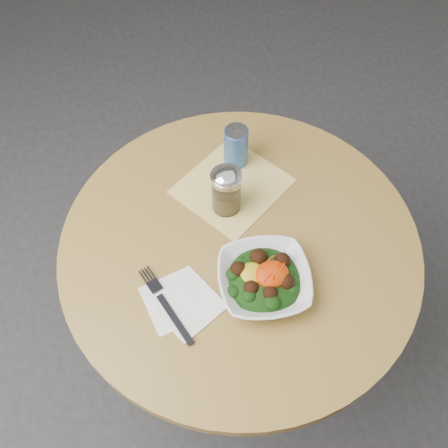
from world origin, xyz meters
TOP-DOWN VIEW (x-y plane):
  - ground at (0.00, 0.00)m, footprint 6.00×6.00m
  - table at (0.00, 0.00)m, footprint 0.90×0.90m
  - cloth_napkin at (0.04, 0.17)m, footprint 0.34×0.33m
  - paper_napkins at (-0.19, -0.11)m, footprint 0.18×0.18m
  - salad_bowl at (0.01, -0.13)m, footprint 0.26×0.26m
  - fork at (-0.22, -0.10)m, footprint 0.07×0.22m
  - spice_shaker at (0.01, 0.11)m, footprint 0.08×0.08m
  - beverage_can at (0.08, 0.24)m, footprint 0.07×0.07m

SIDE VIEW (x-z plane):
  - ground at x=0.00m, z-range 0.00..0.00m
  - table at x=0.00m, z-range 0.18..0.93m
  - cloth_napkin at x=0.04m, z-range 0.75..0.75m
  - paper_napkins at x=-0.19m, z-range 0.75..0.75m
  - fork at x=-0.22m, z-range 0.75..0.76m
  - salad_bowl at x=0.01m, z-range 0.74..0.82m
  - beverage_can at x=0.08m, z-range 0.75..0.87m
  - spice_shaker at x=0.01m, z-range 0.75..0.89m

